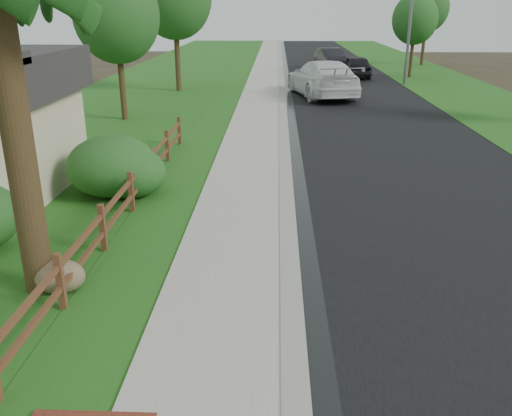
{
  "coord_description": "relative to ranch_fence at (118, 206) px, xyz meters",
  "views": [
    {
      "loc": [
        0.09,
        -5.35,
        5.03
      ],
      "look_at": [
        -0.31,
        5.13,
        1.1
      ],
      "focal_mm": 38.0,
      "sensor_mm": 36.0,
      "label": 1
    }
  ],
  "objects": [
    {
      "name": "verge_far",
      "position": [
        15.1,
        28.6,
        -0.6
      ],
      "size": [
        6.0,
        90.0,
        0.04
      ],
      "primitive_type": "cube",
      "color": "#245217",
      "rests_on": "ground"
    },
    {
      "name": "lawn_near",
      "position": [
        -4.4,
        28.6,
        -0.6
      ],
      "size": [
        9.0,
        90.0,
        0.04
      ],
      "primitive_type": "cube",
      "color": "#245217",
      "rests_on": "ground"
    },
    {
      "name": "shrub_d",
      "position": [
        -0.87,
        2.59,
        0.23
      ],
      "size": [
        2.84,
        2.84,
        1.69
      ],
      "primitive_type": "ellipsoid",
      "rotation": [
        0.0,
        0.0,
        0.16
      ],
      "color": "#1A4A1A",
      "rests_on": "ground"
    },
    {
      "name": "tree_mid_right",
      "position": [
        13.54,
        29.76,
        3.48
      ],
      "size": [
        3.25,
        3.25,
        5.89
      ],
      "color": "#382617",
      "rests_on": "ground"
    },
    {
      "name": "boulder",
      "position": [
        -0.3,
        -2.95,
        -0.3
      ],
      "size": [
        1.05,
        0.85,
        0.64
      ],
      "primitive_type": "ellipsoid",
      "rotation": [
        0.0,
        0.0,
        0.14
      ],
      "color": "brown",
      "rests_on": "ground"
    },
    {
      "name": "tree_near_left",
      "position": [
        -3.4,
        13.19,
        4.0
      ],
      "size": [
        3.79,
        3.79,
        6.71
      ],
      "color": "#382617",
      "rests_on": "ground"
    },
    {
      "name": "dark_car_far",
      "position": [
        8.15,
        34.89,
        0.24
      ],
      "size": [
        2.59,
        5.33,
        1.68
      ],
      "primitive_type": "imported",
      "rotation": [
        0.0,
        0.0,
        0.16
      ],
      "color": "black",
      "rests_on": "road"
    },
    {
      "name": "white_suv",
      "position": [
        6.33,
        20.49,
        0.44
      ],
      "size": [
        4.34,
        7.57,
        2.07
      ],
      "primitive_type": "imported",
      "rotation": [
        0.0,
        0.0,
        3.36
      ],
      "color": "silver",
      "rests_on": "road"
    },
    {
      "name": "shrub_c",
      "position": [
        -0.3,
        2.49,
        0.06
      ],
      "size": [
        2.41,
        2.41,
        1.36
      ],
      "primitive_type": "ellipsoid",
      "rotation": [
        0.0,
        0.0,
        -0.34
      ],
      "color": "#1A4A1A",
      "rests_on": "ground"
    },
    {
      "name": "dark_car_mid",
      "position": [
        9.52,
        29.64,
        0.21
      ],
      "size": [
        1.92,
        4.73,
        1.61
      ],
      "primitive_type": "imported",
      "rotation": [
        0.0,
        0.0,
        3.14
      ],
      "color": "black",
      "rests_on": "road"
    },
    {
      "name": "road",
      "position": [
        8.2,
        28.6,
        -0.61
      ],
      "size": [
        8.0,
        90.0,
        0.02
      ],
      "primitive_type": "cube",
      "color": "black",
      "rests_on": "ground"
    },
    {
      "name": "grass_strip",
      "position": [
        0.8,
        28.6,
        -0.59
      ],
      "size": [
        1.6,
        90.0,
        0.06
      ],
      "primitive_type": "cube",
      "color": "#245217",
      "rests_on": "ground"
    },
    {
      "name": "ranch_fence",
      "position": [
        0.0,
        0.0,
        0.0
      ],
      "size": [
        0.12,
        16.92,
        1.1
      ],
      "color": "#52361B",
      "rests_on": "ground"
    },
    {
      "name": "tree_far_right",
      "position": [
        16.6,
        38.64,
        4.18
      ],
      "size": [
        3.72,
        3.72,
        6.87
      ],
      "color": "#382617",
      "rests_on": "ground"
    },
    {
      "name": "sidewalk",
      "position": [
        2.7,
        28.6,
        -0.57
      ],
      "size": [
        2.2,
        90.0,
        0.1
      ],
      "primitive_type": "cube",
      "color": "#A49E8F",
      "rests_on": "ground"
    },
    {
      "name": "wet_gutter",
      "position": [
        4.35,
        28.6,
        -0.6
      ],
      "size": [
        0.5,
        90.0,
        0.0
      ],
      "primitive_type": "cube",
      "color": "black",
      "rests_on": "road"
    },
    {
      "name": "curb",
      "position": [
        4.0,
        28.6,
        -0.56
      ],
      "size": [
        0.4,
        90.0,
        0.12
      ],
      "primitive_type": "cube",
      "color": "gray",
      "rests_on": "ground"
    }
  ]
}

